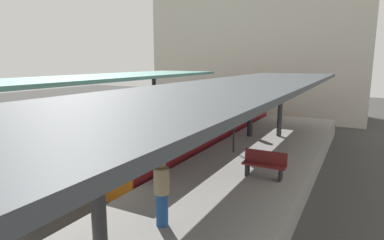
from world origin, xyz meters
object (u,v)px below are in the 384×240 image
Objects in this scene: passenger_near_bench at (162,191)px; passenger_mid_platform at (250,119)px; platform_bench at (265,163)px; commuter_train at (203,119)px; platform_sign at (234,114)px.

passenger_mid_platform is (-1.03, 9.65, 0.05)m from passenger_near_bench.
platform_bench is 0.87× the size of passenger_near_bench.
commuter_train is 10.03m from passenger_near_bench.
commuter_train is at bearing 134.27° from platform_sign.
passenger_mid_platform is (2.50, 0.26, 0.15)m from commuter_train.
commuter_train is at bearing -174.09° from passenger_mid_platform.
platform_bench is at bearing -49.77° from platform_sign.
commuter_train is 6.99× the size of platform_sign.
platform_bench is 4.41m from passenger_near_bench.
platform_sign is (-1.93, 2.28, 1.16)m from platform_bench.
passenger_mid_platform is at bearing 112.51° from platform_bench.
passenger_mid_platform is at bearing 5.91° from commuter_train.
platform_sign is at bearing 96.22° from passenger_near_bench.
commuter_train is at bearing 132.55° from platform_bench.
platform_sign is 1.31× the size of passenger_mid_platform.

